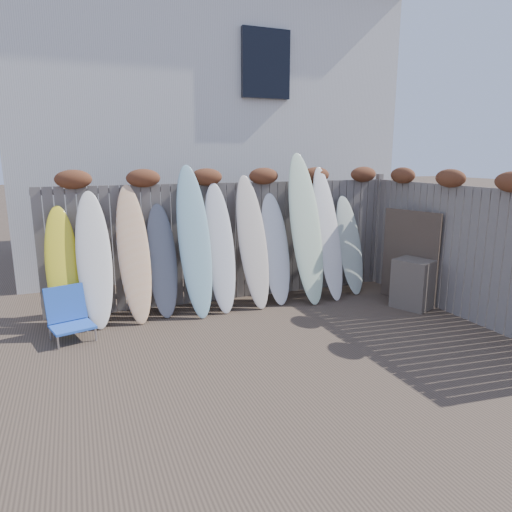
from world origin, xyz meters
name	(u,v)px	position (x,y,z in m)	size (l,w,h in m)	color
ground	(291,351)	(0.00, 0.00, 0.00)	(80.00, 80.00, 0.00)	#493A2D
back_fence	(233,231)	(0.06, 2.39, 1.18)	(6.05, 0.28, 2.24)	slate
right_fence	(464,244)	(2.99, 0.25, 1.14)	(0.28, 4.40, 2.24)	slate
house	(195,124)	(0.50, 6.50, 3.20)	(8.50, 5.50, 6.33)	silver
beach_chair	(69,315)	(-2.60, 1.53, 0.32)	(0.65, 0.68, 0.70)	blue
wooden_crate	(416,282)	(2.71, 0.87, 0.40)	(0.69, 0.57, 0.80)	#726756
lattice_panel	(410,257)	(2.76, 1.14, 0.78)	(0.04, 1.04, 1.55)	#433129
surfboard_0	(63,268)	(-2.64, 2.01, 0.87)	(0.46, 0.07, 1.81)	yellow
surfboard_1	(94,259)	(-2.21, 1.96, 0.97)	(0.49, 0.07, 2.02)	white
surfboard_2	(134,254)	(-1.65, 1.97, 1.01)	(0.46, 0.07, 2.10)	#ECB176
surfboard_3	(162,260)	(-1.22, 2.04, 0.86)	(0.45, 0.07, 1.78)	slate
surfboard_4	(194,241)	(-0.74, 1.92, 1.16)	(0.50, 0.07, 2.41)	#85B1BC
surfboard_5	(220,247)	(-0.32, 1.95, 1.01)	(0.46, 0.07, 2.10)	silver
surfboard_6	(253,241)	(0.24, 1.96, 1.07)	(0.49, 0.07, 2.22)	beige
surfboard_7	(275,249)	(0.66, 1.98, 0.91)	(0.48, 0.07, 1.90)	white
surfboard_8	(306,228)	(1.18, 1.89, 1.25)	(0.55, 0.07, 2.60)	silver
surfboard_9	(328,233)	(1.62, 1.91, 1.13)	(0.46, 0.07, 2.35)	white
surfboard_10	(350,245)	(2.13, 2.01, 0.87)	(0.49, 0.07, 1.81)	beige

